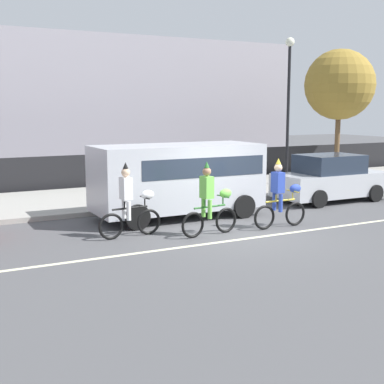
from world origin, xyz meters
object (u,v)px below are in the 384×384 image
(parade_cyclist_lime, at_px, (210,203))
(street_lamp_post, at_px, (289,89))
(parade_cyclist_cobalt, at_px, (281,197))
(parade_cyclist_zebra, at_px, (130,204))
(parked_car_silver, at_px, (330,179))
(parked_van_silver, at_px, (180,175))

(parade_cyclist_lime, bearing_deg, street_lamp_post, 40.21)
(parade_cyclist_cobalt, relative_size, street_lamp_post, 0.33)
(parade_cyclist_zebra, bearing_deg, parked_car_silver, 12.16)
(parked_car_silver, bearing_deg, parade_cyclist_lime, -158.10)
(street_lamp_post, bearing_deg, parked_van_silver, -152.67)
(parade_cyclist_cobalt, distance_m, parked_van_silver, 3.16)
(parked_car_silver, height_order, street_lamp_post, street_lamp_post)
(parade_cyclist_zebra, relative_size, street_lamp_post, 0.33)
(parade_cyclist_zebra, bearing_deg, parade_cyclist_cobalt, -12.31)
(parade_cyclist_cobalt, height_order, parked_van_silver, parked_van_silver)
(parade_cyclist_lime, height_order, street_lamp_post, street_lamp_post)
(parked_car_silver, xyz_separation_m, street_lamp_post, (0.62, 3.31, 3.21))
(parade_cyclist_cobalt, relative_size, parked_van_silver, 0.38)
(parade_cyclist_cobalt, bearing_deg, parade_cyclist_zebra, 167.69)
(parade_cyclist_cobalt, xyz_separation_m, parked_car_silver, (4.13, 2.64, -0.06))
(parked_car_silver, bearing_deg, parked_van_silver, -179.18)
(parade_cyclist_cobalt, height_order, parked_car_silver, parade_cyclist_cobalt)
(parade_cyclist_lime, bearing_deg, parked_van_silver, 82.23)
(parade_cyclist_lime, height_order, parked_van_silver, parked_van_silver)
(parade_cyclist_zebra, relative_size, parked_car_silver, 0.47)
(parade_cyclist_cobalt, xyz_separation_m, parked_van_silver, (-1.81, 2.55, 0.44))
(parade_cyclist_cobalt, xyz_separation_m, street_lamp_post, (4.75, 5.95, 3.15))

